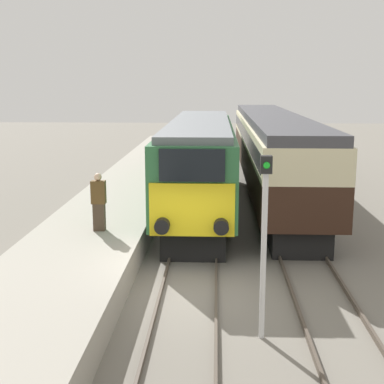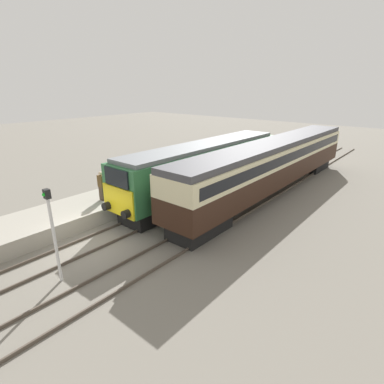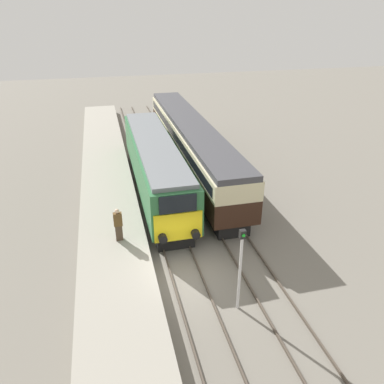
{
  "view_description": "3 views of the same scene",
  "coord_description": "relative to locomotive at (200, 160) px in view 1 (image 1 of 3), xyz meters",
  "views": [
    {
      "loc": [
        0.69,
        -13.1,
        5.41
      ],
      "look_at": [
        0.0,
        1.97,
        2.31
      ],
      "focal_mm": 50.0,
      "sensor_mm": 36.0,
      "label": 1
    },
    {
      "loc": [
        12.47,
        -6.87,
        7.51
      ],
      "look_at": [
        1.7,
        5.97,
        1.6
      ],
      "focal_mm": 28.0,
      "sensor_mm": 36.0,
      "label": 2
    },
    {
      "loc": [
        -3.16,
        -13.9,
        11.75
      ],
      "look_at": [
        1.7,
        5.97,
        1.6
      ],
      "focal_mm": 35.0,
      "sensor_mm": 36.0,
      "label": 3
    }
  ],
  "objects": [
    {
      "name": "ground_plane",
      "position": [
        0.0,
        -9.54,
        -2.17
      ],
      "size": [
        120.0,
        120.0,
        0.0
      ],
      "primitive_type": "plane",
      "color": "slate"
    },
    {
      "name": "rails_far_track",
      "position": [
        3.4,
        -4.54,
        -2.1
      ],
      "size": [
        1.5,
        60.0,
        0.14
      ],
      "color": "#4C4238",
      "rests_on": "ground_plane"
    },
    {
      "name": "platform_left",
      "position": [
        -3.3,
        -1.54,
        -1.74
      ],
      "size": [
        3.5,
        50.0,
        0.87
      ],
      "color": "#9E998C",
      "rests_on": "ground_plane"
    },
    {
      "name": "person_on_platform",
      "position": [
        -2.93,
        -6.66,
        -0.4
      ],
      "size": [
        0.44,
        0.26,
        1.81
      ],
      "color": "#473828",
      "rests_on": "platform_left"
    },
    {
      "name": "locomotive",
      "position": [
        0.0,
        0.0,
        0.0
      ],
      "size": [
        2.7,
        15.64,
        3.85
      ],
      "color": "black",
      "rests_on": "ground_plane"
    },
    {
      "name": "passenger_carriage",
      "position": [
        3.4,
        3.77,
        0.22
      ],
      "size": [
        2.75,
        21.81,
        3.9
      ],
      "color": "black",
      "rests_on": "ground_plane"
    },
    {
      "name": "rails_near_track",
      "position": [
        0.0,
        -4.54,
        -2.1
      ],
      "size": [
        1.51,
        60.0,
        0.14
      ],
      "color": "#4C4238",
      "rests_on": "ground_plane"
    },
    {
      "name": "signal_post",
      "position": [
        1.7,
        -11.91,
        0.18
      ],
      "size": [
        0.24,
        0.28,
        3.96
      ],
      "color": "silver",
      "rests_on": "ground_plane"
    }
  ]
}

